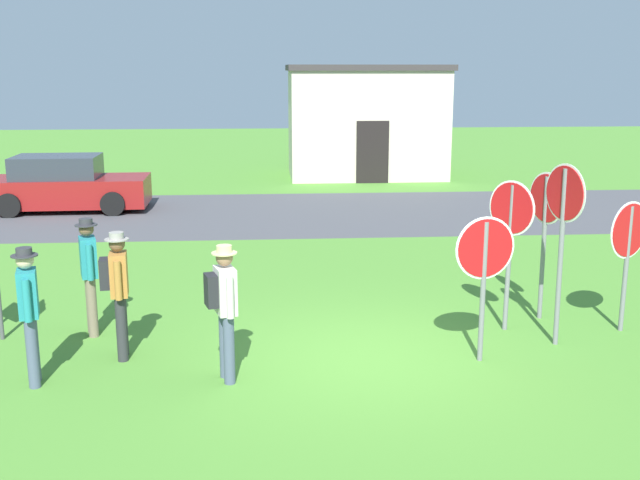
# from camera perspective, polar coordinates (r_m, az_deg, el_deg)

# --- Properties ---
(ground_plane) EXTENTS (80.00, 80.00, 0.00)m
(ground_plane) POSITION_cam_1_polar(r_m,az_deg,el_deg) (10.38, 3.50, -8.84)
(ground_plane) COLOR #518E33
(street_asphalt) EXTENTS (60.00, 6.40, 0.01)m
(street_asphalt) POSITION_cam_1_polar(r_m,az_deg,el_deg) (20.50, -0.41, 2.08)
(street_asphalt) COLOR #4C4C51
(street_asphalt) RESTS_ON ground
(building_background) EXTENTS (5.63, 3.79, 3.94)m
(building_background) POSITION_cam_1_polar(r_m,az_deg,el_deg) (27.48, 3.47, 8.94)
(building_background) COLOR beige
(building_background) RESTS_ON ground
(parked_car_on_street) EXTENTS (4.35, 2.11, 1.51)m
(parked_car_on_street) POSITION_cam_1_polar(r_m,az_deg,el_deg) (21.88, -18.62, 3.90)
(parked_car_on_street) COLOR maroon
(parked_car_on_street) RESTS_ON ground
(stop_sign_nearest) EXTENTS (0.75, 0.42, 1.96)m
(stop_sign_nearest) POSITION_cam_1_polar(r_m,az_deg,el_deg) (11.89, 22.20, -0.26)
(stop_sign_nearest) COLOR slate
(stop_sign_nearest) RESTS_ON ground
(stop_sign_center_cluster) EXTENTS (0.82, 0.17, 1.96)m
(stop_sign_center_cluster) POSITION_cam_1_polar(r_m,az_deg,el_deg) (10.09, 12.28, -1.76)
(stop_sign_center_cluster) COLOR slate
(stop_sign_center_cluster) RESTS_ON ground
(stop_sign_leaning_right) EXTENTS (0.46, 0.68, 2.25)m
(stop_sign_leaning_right) POSITION_cam_1_polar(r_m,az_deg,el_deg) (11.36, 14.15, 0.85)
(stop_sign_leaning_right) COLOR slate
(stop_sign_leaning_right) RESTS_ON ground
(stop_sign_far_back) EXTENTS (0.27, 0.76, 2.30)m
(stop_sign_far_back) POSITION_cam_1_polar(r_m,az_deg,el_deg) (12.02, 16.59, 1.51)
(stop_sign_far_back) COLOR slate
(stop_sign_far_back) RESTS_ON ground
(stop_sign_rear_right) EXTENTS (0.27, 0.77, 2.57)m
(stop_sign_rear_right) POSITION_cam_1_polar(r_m,az_deg,el_deg) (10.87, 17.82, 1.32)
(stop_sign_rear_right) COLOR slate
(stop_sign_rear_right) RESTS_ON ground
(person_near_signs) EXTENTS (0.41, 0.57, 1.74)m
(person_near_signs) POSITION_cam_1_polar(r_m,az_deg,el_deg) (10.39, -14.98, -3.37)
(person_near_signs) COLOR #2D2D33
(person_near_signs) RESTS_ON ground
(person_on_left) EXTENTS (0.31, 0.56, 1.74)m
(person_on_left) POSITION_cam_1_polar(r_m,az_deg,el_deg) (9.87, -21.07, -4.81)
(person_on_left) COLOR #4C5670
(person_on_left) RESTS_ON ground
(person_in_dark_shirt) EXTENTS (0.42, 0.55, 1.74)m
(person_in_dark_shirt) POSITION_cam_1_polar(r_m,az_deg,el_deg) (9.39, -7.24, -4.75)
(person_in_dark_shirt) COLOR #4C5670
(person_in_dark_shirt) RESTS_ON ground
(person_in_blue) EXTENTS (0.31, 0.55, 1.74)m
(person_in_blue) POSITION_cam_1_polar(r_m,az_deg,el_deg) (11.44, -16.99, -2.14)
(person_in_blue) COLOR #7A6B56
(person_in_blue) RESTS_ON ground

